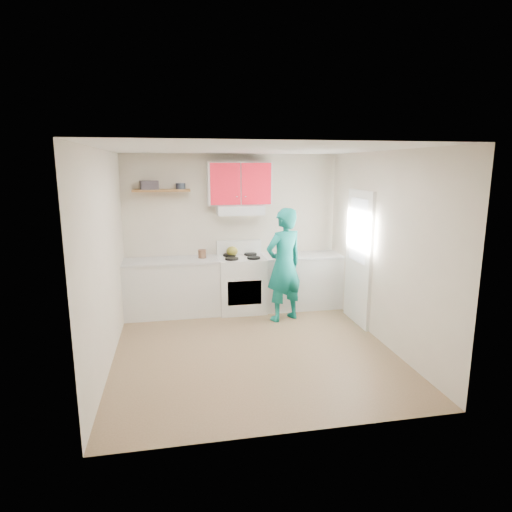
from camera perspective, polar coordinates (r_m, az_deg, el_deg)
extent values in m
plane|color=brown|center=(5.89, -0.43, -12.18)|extent=(3.80, 3.80, 0.00)
cube|color=white|center=(5.38, -0.48, 14.01)|extent=(3.60, 3.80, 0.04)
cube|color=beige|center=(7.34, -3.15, 3.22)|extent=(3.60, 0.04, 2.60)
cube|color=beige|center=(3.69, 4.92, -5.46)|extent=(3.60, 0.04, 2.60)
cube|color=beige|center=(5.47, -19.35, -0.41)|extent=(0.04, 3.80, 2.60)
cube|color=beige|center=(6.07, 16.50, 0.94)|extent=(0.04, 3.80, 2.60)
cube|color=white|center=(6.73, 13.47, -0.25)|extent=(0.05, 0.85, 2.05)
cube|color=white|center=(6.65, 13.43, 3.32)|extent=(0.01, 0.55, 0.95)
cube|color=silver|center=(7.16, -11.03, -4.17)|extent=(1.52, 0.60, 0.90)
cube|color=silver|center=(7.46, 5.96, -3.35)|extent=(1.32, 0.60, 0.90)
cube|color=white|center=(7.21, -1.93, -3.75)|extent=(0.76, 0.65, 0.92)
cube|color=silver|center=(7.09, -2.13, 6.14)|extent=(0.76, 0.44, 0.15)
cube|color=red|center=(7.11, -2.23, 9.60)|extent=(1.02, 0.33, 0.70)
cube|color=brown|center=(7.05, -12.44, 8.50)|extent=(0.90, 0.30, 0.04)
cube|color=#3A333A|center=(7.02, -14.00, 9.13)|extent=(0.30, 0.24, 0.14)
cylinder|color=#333D4C|center=(7.08, -9.98, 9.13)|extent=(0.18, 0.18, 0.09)
ellipsoid|color=olive|center=(7.20, -3.20, 0.64)|extent=(0.20, 0.20, 0.16)
cylinder|color=brown|center=(7.09, -7.17, 0.21)|extent=(0.17, 0.17, 0.16)
cube|color=olive|center=(7.26, 4.03, -0.02)|extent=(0.38, 0.32, 0.02)
cube|color=#B01B12|center=(7.46, 8.87, 0.14)|extent=(0.32, 0.29, 0.01)
imported|color=#0C6F67|center=(6.69, 3.74, -1.20)|extent=(0.76, 0.64, 1.78)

